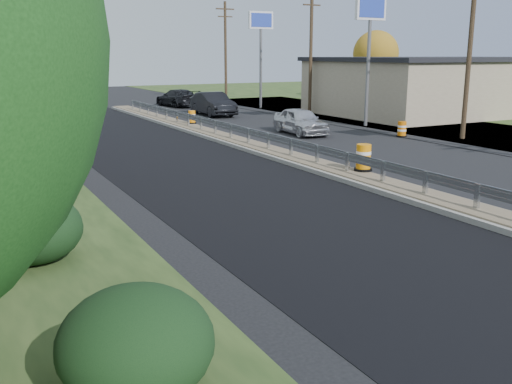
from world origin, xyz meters
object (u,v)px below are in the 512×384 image
barrel_median_mid (363,158)px  car_dark_mid (213,104)px  barrel_median_far (192,117)px  barrel_shoulder_near (402,129)px  car_dark_far (177,98)px  car_silver (301,121)px

barrel_median_mid → car_dark_mid: (4.08, 22.93, 0.15)m
barrel_median_far → car_dark_mid: car_dark_mid is taller
barrel_shoulder_near → car_dark_far: size_ratio=0.16×
barrel_median_mid → car_dark_far: size_ratio=0.19×
barrel_median_mid → car_silver: car_silver is taller
barrel_shoulder_near → car_dark_mid: bearing=106.4°
barrel_shoulder_near → car_silver: car_silver is taller
barrel_median_mid → barrel_shoulder_near: barrel_median_mid is taller
car_dark_mid → car_dark_far: car_dark_mid is taller
barrel_shoulder_near → car_dark_far: 24.23m
barrel_shoulder_near → car_silver: 5.67m
barrel_median_far → car_silver: 7.34m
car_silver → barrel_median_mid: bearing=-105.9°
barrel_median_mid → barrel_shoulder_near: (8.65, 7.46, -0.30)m
car_silver → car_dark_far: bearing=95.0°
barrel_shoulder_near → car_silver: (-4.38, 3.60, 0.34)m
barrel_shoulder_near → car_dark_far: (-4.29, 23.85, 0.35)m
barrel_median_far → car_dark_mid: bearing=55.4°
car_dark_far → car_dark_mid: bearing=81.2°
barrel_median_mid → car_dark_mid: bearing=79.9°
barrel_median_mid → car_dark_far: car_dark_far is taller
car_silver → car_dark_mid: 11.88m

